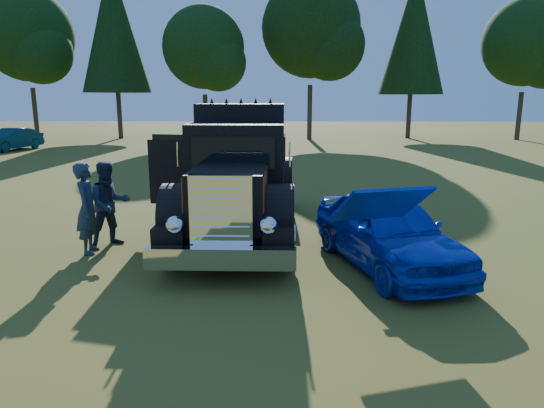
{
  "coord_description": "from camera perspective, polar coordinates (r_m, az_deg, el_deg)",
  "views": [
    {
      "loc": [
        2.1,
        -8.08,
        3.12
      ],
      "look_at": [
        1.84,
        1.7,
        0.99
      ],
      "focal_mm": 32.0,
      "sensor_mm": 36.0,
      "label": 1
    }
  ],
  "objects": [
    {
      "name": "distant_teal_car",
      "position": [
        33.88,
        -28.35,
        6.7
      ],
      "size": [
        2.37,
        4.29,
        1.34
      ],
      "primitive_type": "imported",
      "rotation": [
        0.0,
        0.0,
        -0.25
      ],
      "color": "#0A2D3D",
      "rests_on": "ground"
    },
    {
      "name": "spectator_near",
      "position": [
        10.52,
        -20.87,
        -0.49
      ],
      "size": [
        0.56,
        0.75,
        1.87
      ],
      "primitive_type": "imported",
      "rotation": [
        0.0,
        0.0,
        1.74
      ],
      "color": "#1B203F",
      "rests_on": "ground"
    },
    {
      "name": "treeline",
      "position": [
        36.28,
        -11.02,
        19.22
      ],
      "size": [
        66.14,
        24.04,
        13.33
      ],
      "color": "#2D2116",
      "rests_on": "ground"
    },
    {
      "name": "ground",
      "position": [
        8.91,
        -12.34,
        -8.49
      ],
      "size": [
        120.0,
        120.0,
        0.0
      ],
      "primitive_type": "plane",
      "color": "#3F5118",
      "rests_on": "ground"
    },
    {
      "name": "spectator_far",
      "position": [
        10.92,
        -18.59,
        0.01
      ],
      "size": [
        1.13,
        1.09,
        1.83
      ],
      "primitive_type": "imported",
      "rotation": [
        0.0,
        0.0,
        0.66
      ],
      "color": "#1F2F49",
      "rests_on": "ground"
    },
    {
      "name": "diamond_t_truck",
      "position": [
        11.1,
        -3.98,
        2.73
      ],
      "size": [
        3.36,
        7.16,
        3.0
      ],
      "color": "black",
      "rests_on": "ground"
    },
    {
      "name": "hotrod_coupe",
      "position": [
        9.34,
        13.43,
        -3.04
      ],
      "size": [
        2.74,
        4.45,
        1.89
      ],
      "color": "#07079D",
      "rests_on": "ground"
    }
  ]
}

